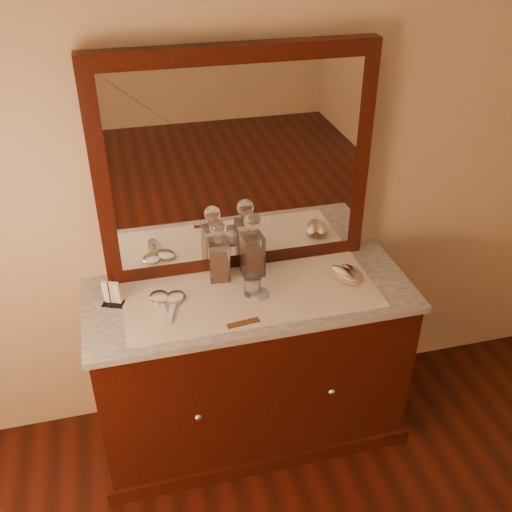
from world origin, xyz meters
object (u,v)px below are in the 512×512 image
Objects in this scene: dresser_cabinet at (251,367)px; mirror_frame at (236,165)px; brush_near at (346,275)px; brush_far at (352,273)px; decanter_left at (219,256)px; hand_mirror_outer at (160,300)px; pin_dish at (260,294)px; comb at (243,323)px; napkin_rack at (112,294)px; decanter_right at (252,251)px; hand_mirror_inner at (175,300)px.

mirror_frame is (0.00, 0.25, 0.94)m from dresser_cabinet.
brush_near is 0.04m from brush_far.
hand_mirror_outer is at bearing -158.02° from decanter_left.
pin_dish is 0.25m from decanter_left.
comb is 0.88× the size of brush_far.
brush_near is at bearing -4.20° from napkin_rack.
decanter_right is 1.37× the size of hand_mirror_inner.
mirror_frame reaches higher than decanter_right.
decanter_left reaches higher than hand_mirror_inner.
brush_near is at bearing -30.60° from mirror_frame.
brush_far reaches higher than dresser_cabinet.
mirror_frame is 5.32× the size of hand_mirror_outer.
hand_mirror_inner is (-0.81, 0.01, -0.01)m from brush_far.
pin_dish is 0.27× the size of decanter_right.
decanter_left reaches higher than comb.
mirror_frame is 14.52× the size of pin_dish.
brush_far is 0.69× the size of hand_mirror_outer.
mirror_frame reaches higher than brush_near.
hand_mirror_outer is at bearing 176.25° from dresser_cabinet.
dresser_cabinet is 6.21× the size of hand_mirror_outer.
hand_mirror_inner reaches higher than dresser_cabinet.
napkin_rack reaches higher than brush_near.
hand_mirror_inner is at bearing 179.30° from brush_far.
brush_far is (0.47, -0.25, -0.48)m from mirror_frame.
dresser_cabinet is 4.70× the size of decanter_left.
hand_mirror_inner is at bearing 132.64° from comb.
dresser_cabinet is 10.24× the size of comb.
hand_mirror_inner is (0.06, -0.02, -0.00)m from hand_mirror_outer.
hand_mirror_inner reaches higher than pin_dish.
hand_mirror_inner is (-0.33, -0.24, -0.49)m from mirror_frame.
decanter_left is 0.57m from brush_near.
mirror_frame is at bearing 96.53° from pin_dish.
brush_far is (0.04, 0.01, -0.00)m from brush_near.
mirror_frame is 6.57× the size of brush_near.
napkin_rack is 0.87× the size of brush_far.
mirror_frame is 5.28× the size of hand_mirror_inner.
napkin_rack is at bearing -162.58° from mirror_frame.
pin_dish is 0.53× the size of brush_far.
hand_mirror_inner is (-0.22, -0.13, -0.11)m from decanter_left.
pin_dish is 0.44m from brush_far.
mirror_frame is 0.72m from brush_far.
mirror_frame is 0.69m from brush_near.
dresser_cabinet is 6.16× the size of hand_mirror_inner.
dresser_cabinet is 10.44× the size of napkin_rack.
dresser_cabinet is 16.94× the size of pin_dish.
brush_near is at bearing -163.46° from brush_far.
hand_mirror_inner is (-0.25, 0.22, 0.01)m from comb.
decanter_right reaches higher than hand_mirror_outer.
dresser_cabinet is 0.50m from comb.
brush_far is at bearing -13.77° from decanter_left.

